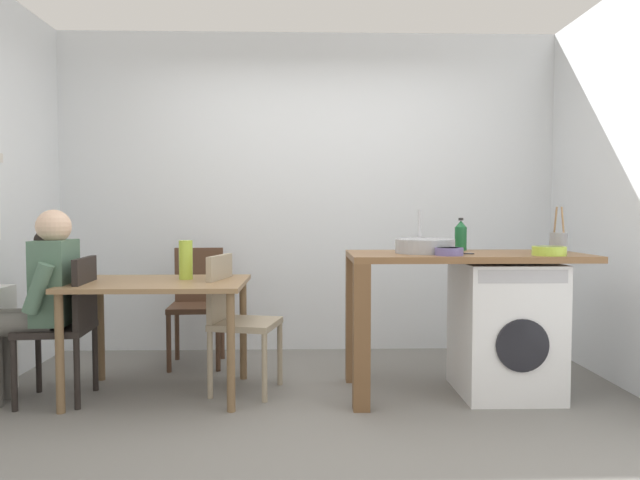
{
  "coord_description": "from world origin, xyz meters",
  "views": [
    {
      "loc": [
        -0.03,
        -3.1,
        1.18
      ],
      "look_at": [
        0.07,
        0.45,
        1.01
      ],
      "focal_mm": 31.51,
      "sensor_mm": 36.0,
      "label": 1
    }
  ],
  "objects_px": {
    "bottle_tall_green": "(461,236)",
    "vase": "(186,260)",
    "seated_person": "(41,294)",
    "washing_machine": "(504,328)",
    "chair_person_seat": "(68,320)",
    "dining_table": "(160,296)",
    "chair_opposite": "(235,315)",
    "chair_spare_by_wall": "(198,299)",
    "utensil_crock": "(558,242)",
    "colander": "(549,250)",
    "mixing_bowl": "(449,251)"
  },
  "relations": [
    {
      "from": "washing_machine",
      "to": "chair_opposite",
      "type": "bearing_deg",
      "value": 176.64
    },
    {
      "from": "chair_person_seat",
      "to": "chair_spare_by_wall",
      "type": "relative_size",
      "value": 1.0
    },
    {
      "from": "chair_spare_by_wall",
      "to": "utensil_crock",
      "type": "distance_m",
      "value": 2.66
    },
    {
      "from": "dining_table",
      "to": "washing_machine",
      "type": "relative_size",
      "value": 1.28
    },
    {
      "from": "washing_machine",
      "to": "bottle_tall_green",
      "type": "distance_m",
      "value": 0.68
    },
    {
      "from": "chair_spare_by_wall",
      "to": "washing_machine",
      "type": "distance_m",
      "value": 2.29
    },
    {
      "from": "seated_person",
      "to": "washing_machine",
      "type": "relative_size",
      "value": 1.4
    },
    {
      "from": "washing_machine",
      "to": "chair_person_seat",
      "type": "bearing_deg",
      "value": -178.8
    },
    {
      "from": "dining_table",
      "to": "chair_spare_by_wall",
      "type": "relative_size",
      "value": 1.22
    },
    {
      "from": "seated_person",
      "to": "bottle_tall_green",
      "type": "xyz_separation_m",
      "value": [
        2.72,
        0.34,
        0.35
      ]
    },
    {
      "from": "bottle_tall_green",
      "to": "dining_table",
      "type": "bearing_deg",
      "value": -173.52
    },
    {
      "from": "chair_opposite",
      "to": "mixing_bowl",
      "type": "distance_m",
      "value": 1.44
    },
    {
      "from": "seated_person",
      "to": "mixing_bowl",
      "type": "relative_size",
      "value": 6.94
    },
    {
      "from": "dining_table",
      "to": "utensil_crock",
      "type": "distance_m",
      "value": 2.63
    },
    {
      "from": "bottle_tall_green",
      "to": "colander",
      "type": "distance_m",
      "value": 0.64
    },
    {
      "from": "seated_person",
      "to": "colander",
      "type": "height_order",
      "value": "seated_person"
    },
    {
      "from": "chair_spare_by_wall",
      "to": "seated_person",
      "type": "bearing_deg",
      "value": 44.36
    },
    {
      "from": "bottle_tall_green",
      "to": "vase",
      "type": "distance_m",
      "value": 1.88
    },
    {
      "from": "chair_opposite",
      "to": "chair_spare_by_wall",
      "type": "height_order",
      "value": "same"
    },
    {
      "from": "mixing_bowl",
      "to": "vase",
      "type": "bearing_deg",
      "value": 168.65
    },
    {
      "from": "colander",
      "to": "mixing_bowl",
      "type": "bearing_deg",
      "value": 178.12
    },
    {
      "from": "chair_person_seat",
      "to": "seated_person",
      "type": "relative_size",
      "value": 0.75
    },
    {
      "from": "chair_spare_by_wall",
      "to": "mixing_bowl",
      "type": "bearing_deg",
      "value": 146.3
    },
    {
      "from": "chair_person_seat",
      "to": "bottle_tall_green",
      "type": "bearing_deg",
      "value": -86.81
    },
    {
      "from": "chair_person_seat",
      "to": "chair_opposite",
      "type": "bearing_deg",
      "value": -85.06
    },
    {
      "from": "chair_opposite",
      "to": "bottle_tall_green",
      "type": "height_order",
      "value": "bottle_tall_green"
    },
    {
      "from": "mixing_bowl",
      "to": "utensil_crock",
      "type": "distance_m",
      "value": 0.83
    },
    {
      "from": "washing_machine",
      "to": "colander",
      "type": "bearing_deg",
      "value": -49.26
    },
    {
      "from": "mixing_bowl",
      "to": "utensil_crock",
      "type": "xyz_separation_m",
      "value": [
        0.79,
        0.25,
        0.04
      ]
    },
    {
      "from": "chair_spare_by_wall",
      "to": "mixing_bowl",
      "type": "distance_m",
      "value": 2.04
    },
    {
      "from": "chair_spare_by_wall",
      "to": "colander",
      "type": "xyz_separation_m",
      "value": [
        2.33,
        -1.03,
        0.44
      ]
    },
    {
      "from": "chair_person_seat",
      "to": "chair_spare_by_wall",
      "type": "bearing_deg",
      "value": -40.44
    },
    {
      "from": "chair_person_seat",
      "to": "seated_person",
      "type": "height_order",
      "value": "seated_person"
    },
    {
      "from": "seated_person",
      "to": "washing_machine",
      "type": "height_order",
      "value": "seated_person"
    },
    {
      "from": "dining_table",
      "to": "vase",
      "type": "height_order",
      "value": "vase"
    },
    {
      "from": "chair_person_seat",
      "to": "chair_opposite",
      "type": "distance_m",
      "value": 1.04
    },
    {
      "from": "washing_machine",
      "to": "utensil_crock",
      "type": "distance_m",
      "value": 0.67
    },
    {
      "from": "washing_machine",
      "to": "mixing_bowl",
      "type": "bearing_deg",
      "value": -154.82
    },
    {
      "from": "colander",
      "to": "dining_table",
      "type": "bearing_deg",
      "value": 174.01
    },
    {
      "from": "bottle_tall_green",
      "to": "chair_person_seat",
      "type": "bearing_deg",
      "value": -172.8
    },
    {
      "from": "chair_spare_by_wall",
      "to": "washing_machine",
      "type": "xyz_separation_m",
      "value": [
        2.14,
        -0.81,
        -0.08
      ]
    },
    {
      "from": "dining_table",
      "to": "vase",
      "type": "distance_m",
      "value": 0.29
    },
    {
      "from": "chair_person_seat",
      "to": "washing_machine",
      "type": "bearing_deg",
      "value": -92.82
    },
    {
      "from": "chair_spare_by_wall",
      "to": "utensil_crock",
      "type": "bearing_deg",
      "value": 159.86
    },
    {
      "from": "dining_table",
      "to": "seated_person",
      "type": "xyz_separation_m",
      "value": [
        -0.71,
        -0.11,
        0.03
      ]
    },
    {
      "from": "dining_table",
      "to": "chair_person_seat",
      "type": "height_order",
      "value": "chair_person_seat"
    },
    {
      "from": "chair_person_seat",
      "to": "bottle_tall_green",
      "type": "height_order",
      "value": "bottle_tall_green"
    },
    {
      "from": "bottle_tall_green",
      "to": "vase",
      "type": "bearing_deg",
      "value": -176.04
    },
    {
      "from": "chair_spare_by_wall",
      "to": "seated_person",
      "type": "height_order",
      "value": "seated_person"
    },
    {
      "from": "bottle_tall_green",
      "to": "colander",
      "type": "bearing_deg",
      "value": -49.88
    }
  ]
}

